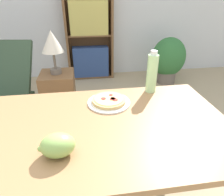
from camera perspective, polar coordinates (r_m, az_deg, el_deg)
The scene contains 9 objects.
dining_table at distance 1.13m, azimuth -2.22°, elevation -11.24°, with size 1.38×0.84×0.74m.
pizza_on_plate at distance 1.26m, azimuth -0.89°, elevation -0.86°, with size 0.27×0.27×0.04m.
grape_bunch at distance 0.90m, azimuth -15.30°, elevation -12.91°, with size 0.16×0.12×0.10m.
drink_bottle at distance 1.39m, azimuth 11.35°, elevation 7.02°, with size 0.07×0.07×0.29m.
lounge_chair_near at distance 2.55m, azimuth -29.06°, elevation -0.58°, with size 0.75×0.84×0.88m.
bookshelf at distance 3.44m, azimuth -6.39°, elevation 16.43°, with size 0.76×0.26×1.45m.
side_table at distance 2.25m, azimuth -14.61°, elevation -0.61°, with size 0.34×0.34×0.62m.
table_lamp at distance 2.03m, azimuth -16.75°, elevation 14.69°, with size 0.21×0.21×0.42m.
potted_plant_floor at distance 3.37m, azimuth 15.78°, elevation 10.57°, with size 0.54×0.46×0.74m.
Camera 1 is at (0.03, -0.90, 1.37)m, focal length 32.00 mm.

